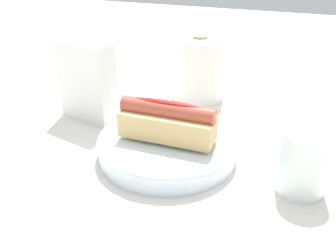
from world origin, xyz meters
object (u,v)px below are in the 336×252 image
object	(u,v)px
water_glass	(303,164)
paper_towel_roll	(199,68)
hotdog_front	(168,122)
serving_bowl	(168,146)
napkin_box	(87,81)

from	to	relation	value
water_glass	paper_towel_roll	distance (m)	0.35
hotdog_front	paper_towel_roll	xyz separation A→B (m)	(-0.01, 0.25, 0.00)
hotdog_front	paper_towel_roll	bearing A→B (deg)	93.28
hotdog_front	serving_bowl	bearing A→B (deg)	82.87
water_glass	paper_towel_roll	size ratio (longest dim) A/B	0.67
paper_towel_roll	napkin_box	distance (m)	0.24
paper_towel_roll	napkin_box	xyz separation A→B (m)	(-0.17, -0.16, 0.01)
water_glass	napkin_box	size ratio (longest dim) A/B	0.60
serving_bowl	water_glass	world-z (taller)	water_glass
serving_bowl	hotdog_front	distance (m)	0.04
serving_bowl	hotdog_front	bearing A→B (deg)	-97.13
paper_towel_roll	serving_bowl	bearing A→B (deg)	-86.72
serving_bowl	paper_towel_roll	distance (m)	0.25
hotdog_front	water_glass	distance (m)	0.21
serving_bowl	hotdog_front	size ratio (longest dim) A/B	1.49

